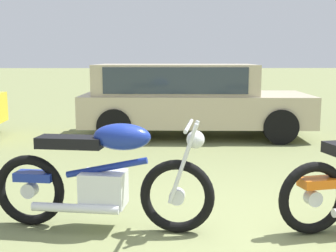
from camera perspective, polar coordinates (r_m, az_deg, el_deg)
The scene contains 3 objects.
ground_plane at distance 4.00m, azimuth 10.60°, elevation -14.30°, with size 120.00×120.00×0.00m, color olive.
motorcycle_blue at distance 4.04m, azimuth -8.39°, elevation -6.60°, with size 2.06×0.64×1.02m.
car_beige at distance 8.75m, azimuth 2.31°, elevation 4.15°, with size 4.50×2.02×1.43m.
Camera 1 is at (-0.77, -3.60, 1.57)m, focal length 46.67 mm.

